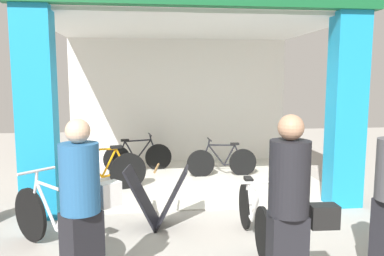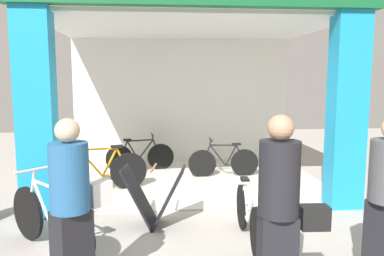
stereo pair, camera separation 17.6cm
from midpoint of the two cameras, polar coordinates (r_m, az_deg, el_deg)
The scene contains 10 objects.
ground_plane at distance 5.86m, azimuth 1.64°, elevation -12.33°, with size 18.15×18.15×0.00m, color #9E9991.
shop_facade at distance 7.22m, azimuth 0.13°, elevation 7.42°, with size 5.27×3.83×3.75m.
bicycle_inside_0 at distance 7.73m, azimuth 5.46°, elevation -5.08°, with size 1.44×0.39×0.79m.
bicycle_inside_1 at distance 6.83m, azimuth -12.98°, elevation -6.42°, with size 1.62×0.61×0.93m.
bicycle_inside_2 at distance 8.27m, azimuth -7.25°, elevation -4.25°, with size 1.46×0.40×0.81m.
bicycle_parked_0 at distance 4.74m, azimuth 9.60°, elevation -12.97°, with size 0.42×1.52×0.84m.
bicycle_parked_1 at distance 4.72m, azimuth -19.61°, elevation -12.95°, with size 1.23×1.22×0.93m.
sandwich_board_sign at distance 5.17m, azimuth -4.77°, elevation -10.29°, with size 0.89×0.57×0.83m.
pedestrian_0 at distance 3.40m, azimuth 14.60°, elevation -11.84°, with size 0.62×0.36×1.68m.
pedestrian_1 at distance 3.37m, azimuth -16.18°, elevation -12.32°, with size 0.55×0.52×1.66m.
Camera 2 is at (-0.55, -5.49, 1.97)m, focal length 35.38 mm.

